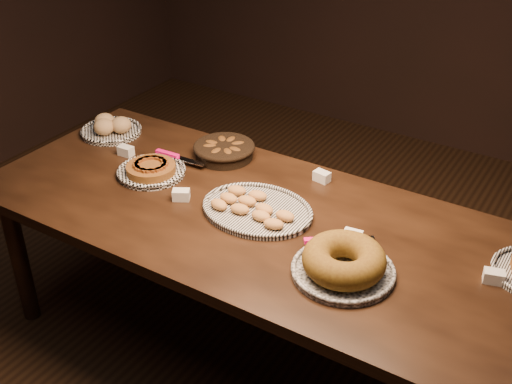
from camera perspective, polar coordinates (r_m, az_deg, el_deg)
The scene contains 8 objects.
ground at distance 3.04m, azimuth 0.26°, elevation -14.03°, with size 5.00×5.00×0.00m, color black.
buffet_table at distance 2.60m, azimuth 0.29°, elevation -3.48°, with size 2.40×1.00×0.75m.
apple_tart_plate at distance 2.87m, azimuth -9.27°, elevation 1.96°, with size 0.33×0.32×0.06m.
madeleine_platter at distance 2.57m, azimuth -0.05°, elevation -1.49°, with size 0.46×0.38×0.05m.
bundt_cake_plate at distance 2.25m, azimuth 7.80°, elevation -6.25°, with size 0.38×0.42×0.11m.
croissant_basket at distance 2.97m, azimuth -2.85°, elevation 3.80°, with size 0.31×0.31×0.07m.
bread_roll_plate at distance 3.28m, azimuth -12.80°, elevation 5.60°, with size 0.30×0.30×0.09m.
tent_cards at distance 2.61m, azimuth 2.39°, elevation -0.91°, with size 1.78×0.51×0.04m.
Camera 1 is at (1.13, -1.82, 2.16)m, focal length 45.00 mm.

